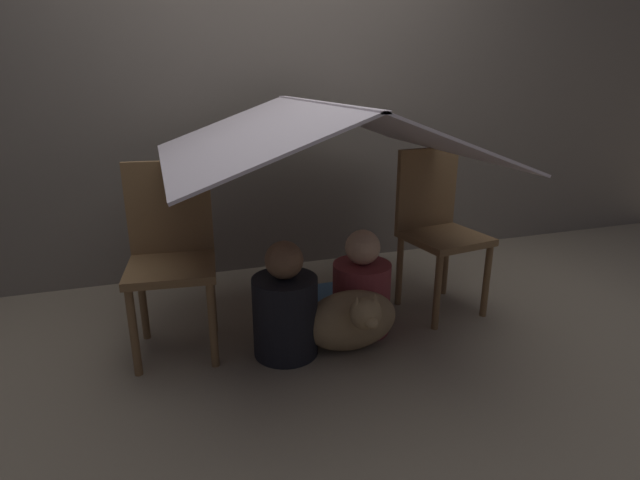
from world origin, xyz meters
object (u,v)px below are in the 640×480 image
object	(u,v)px
person_front	(285,309)
dog	(352,320)
chair_right	(437,224)
person_second	(361,290)
chair_left	(171,251)

from	to	relation	value
person_front	dog	xyz separation A→B (m)	(0.30, -0.08, -0.07)
chair_right	dog	xyz separation A→B (m)	(-0.62, -0.32, -0.32)
chair_right	dog	distance (m)	0.77
person_front	dog	world-z (taller)	person_front
person_second	dog	xyz separation A→B (m)	(-0.12, -0.17, -0.06)
person_front	person_second	bearing A→B (deg)	13.09
person_front	person_second	world-z (taller)	person_front
person_front	dog	distance (m)	0.32
chair_right	person_second	bearing A→B (deg)	-171.96
chair_left	person_second	xyz separation A→B (m)	(0.89, -0.14, -0.26)
chair_right	person_front	bearing A→B (deg)	-173.36
chair_left	chair_right	size ratio (longest dim) A/B	1.00
person_second	dog	size ratio (longest dim) A/B	1.16
person_front	dog	size ratio (longest dim) A/B	1.20
chair_left	person_second	bearing A→B (deg)	-3.12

